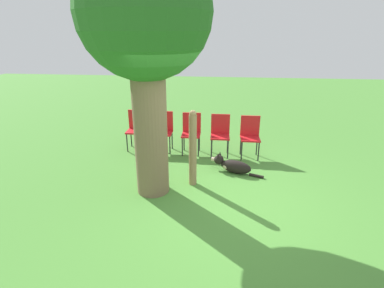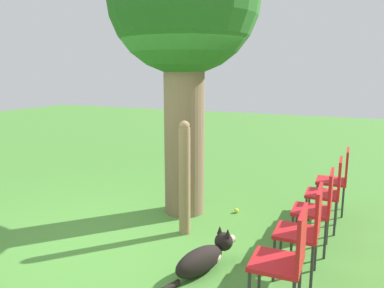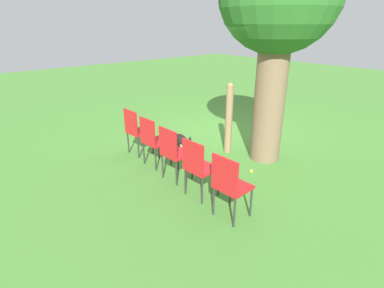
# 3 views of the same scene
# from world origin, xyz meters

# --- Properties ---
(ground_plane) EXTENTS (30.00, 30.00, 0.00)m
(ground_plane) POSITION_xyz_m (0.00, 0.00, 0.00)
(ground_plane) COLOR #478433
(oak_tree) EXTENTS (2.09, 2.09, 4.11)m
(oak_tree) POSITION_xyz_m (0.30, 1.17, 2.91)
(oak_tree) COLOR #7A6047
(oak_tree) RESTS_ON ground_plane
(dog) EXTENTS (0.50, 1.09, 0.39)m
(dog) POSITION_xyz_m (1.23, -0.30, 0.15)
(dog) COLOR black
(dog) RESTS_ON ground_plane
(fence_post) EXTENTS (0.15, 0.15, 1.47)m
(fence_post) POSITION_xyz_m (0.63, 0.47, 0.74)
(fence_post) COLOR #937551
(fence_post) RESTS_ON ground_plane
(red_chair_0) EXTENTS (0.43, 0.45, 0.96)m
(red_chair_0) POSITION_xyz_m (2.13, -0.71, 0.56)
(red_chair_0) COLOR red
(red_chair_0) RESTS_ON ground_plane
(red_chair_1) EXTENTS (0.43, 0.45, 0.96)m
(red_chair_1) POSITION_xyz_m (2.19, -0.02, 0.56)
(red_chair_1) COLOR red
(red_chair_1) RESTS_ON ground_plane
(red_chair_2) EXTENTS (0.43, 0.45, 0.96)m
(red_chair_2) POSITION_xyz_m (2.25, 0.67, 0.56)
(red_chair_2) COLOR red
(red_chair_2) RESTS_ON ground_plane
(red_chair_3) EXTENTS (0.43, 0.45, 0.96)m
(red_chair_3) POSITION_xyz_m (2.31, 1.36, 0.56)
(red_chair_3) COLOR red
(red_chair_3) RESTS_ON ground_plane
(red_chair_4) EXTENTS (0.43, 0.45, 0.96)m
(red_chair_4) POSITION_xyz_m (2.37, 2.05, 0.56)
(red_chair_4) COLOR red
(red_chair_4) RESTS_ON ground_plane
(tennis_ball) EXTENTS (0.07, 0.07, 0.07)m
(tennis_ball) POSITION_xyz_m (1.03, 1.42, 0.03)
(tennis_ball) COLOR #CCE033
(tennis_ball) RESTS_ON ground_plane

